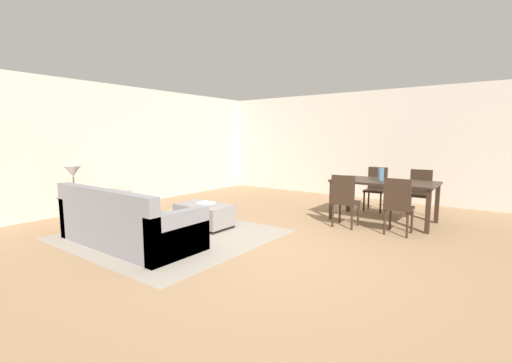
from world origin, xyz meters
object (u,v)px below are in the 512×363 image
(couch, at_px, (127,225))
(dining_table, at_px, (384,185))
(dining_chair_near_left, at_px, (345,198))
(vase_centerpiece, at_px, (381,174))
(dining_chair_near_right, at_px, (398,203))
(dining_chair_far_left, at_px, (376,186))
(dining_chair_far_right, at_px, (420,190))
(table_lamp, at_px, (73,173))
(book_on_ottoman, at_px, (206,203))
(side_table, at_px, (75,204))
(ottoman_table, at_px, (204,214))

(couch, height_order, dining_table, couch)
(dining_chair_near_left, height_order, vase_centerpiece, vase_centerpiece)
(couch, distance_m, dining_chair_near_right, 4.17)
(dining_chair_far_left, bearing_deg, dining_table, -65.15)
(dining_chair_far_left, height_order, dining_chair_far_right, same)
(couch, bearing_deg, table_lamp, -178.31)
(book_on_ottoman, bearing_deg, dining_table, 43.38)
(table_lamp, distance_m, vase_centerpiece, 5.40)
(side_table, bearing_deg, dining_chair_near_left, 37.88)
(dining_chair_near_left, xyz_separation_m, dining_chair_far_left, (-0.01, 1.76, 0.00))
(vase_centerpiece, bearing_deg, dining_chair_far_left, 111.14)
(dining_chair_near_left, distance_m, book_on_ottoman, 2.40)
(dining_chair_far_right, bearing_deg, couch, -124.19)
(dining_chair_near_right, distance_m, dining_chair_far_left, 1.91)
(couch, xyz_separation_m, vase_centerpiece, (2.53, 3.62, 0.59))
(dining_chair_far_right, height_order, book_on_ottoman, dining_chair_far_right)
(table_lamp, relative_size, dining_chair_far_right, 0.57)
(couch, distance_m, dining_chair_far_right, 5.43)
(dining_chair_near_right, height_order, book_on_ottoman, dining_chair_near_right)
(ottoman_table, height_order, dining_chair_far_right, dining_chair_far_right)
(dining_chair_near_right, bearing_deg, dining_table, 119.53)
(couch, distance_m, side_table, 1.44)
(couch, bearing_deg, side_table, -178.31)
(table_lamp, bearing_deg, side_table, -14.04)
(couch, relative_size, side_table, 4.06)
(side_table, xyz_separation_m, dining_chair_far_left, (3.61, 4.57, 0.08))
(dining_chair_far_left, bearing_deg, dining_chair_far_right, -3.01)
(table_lamp, xyz_separation_m, dining_table, (4.02, 3.68, -0.29))
(dining_table, height_order, book_on_ottoman, dining_table)
(table_lamp, bearing_deg, dining_chair_near_right, 32.61)
(ottoman_table, bearing_deg, dining_chair_far_left, 58.68)
(ottoman_table, xyz_separation_m, side_table, (-1.67, -1.38, 0.21))
(dining_chair_near_left, xyz_separation_m, book_on_ottoman, (-1.96, -1.37, -0.10))
(table_lamp, height_order, dining_chair_far_left, table_lamp)
(table_lamp, bearing_deg, ottoman_table, 39.60)
(ottoman_table, xyz_separation_m, dining_chair_near_right, (2.81, 1.49, 0.29))
(side_table, distance_m, dining_table, 5.46)
(ottoman_table, height_order, table_lamp, table_lamp)
(table_lamp, bearing_deg, couch, 1.69)
(couch, xyz_separation_m, book_on_ottoman, (0.22, 1.40, 0.14))
(book_on_ottoman, bearing_deg, couch, -99.00)
(dining_chair_near_left, height_order, dining_chair_far_right, same)
(dining_chair_near_left, relative_size, dining_chair_far_right, 1.00)
(ottoman_table, relative_size, dining_table, 0.54)
(dining_chair_far_right, bearing_deg, dining_chair_near_left, -116.67)
(couch, relative_size, table_lamp, 4.32)
(dining_table, bearing_deg, ottoman_table, -135.63)
(ottoman_table, height_order, dining_table, dining_table)
(book_on_ottoman, bearing_deg, dining_chair_far_left, 57.94)
(table_lamp, distance_m, dining_chair_far_left, 5.84)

